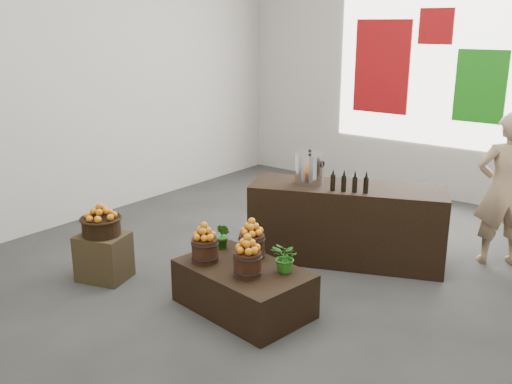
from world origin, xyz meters
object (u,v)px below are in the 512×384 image
Objects in this scene: display_table at (243,288)px; counter at (347,224)px; shopper at (504,190)px; wicker_basket at (101,227)px; stock_pot_left at (310,169)px; crate at (104,257)px.

counter reaches higher than display_table.
shopper is at bearing 67.25° from display_table.
wicker_basket is 1.63m from display_table.
stock_pot_left is (-0.39, -0.17, 0.59)m from counter.
display_table is (1.55, 0.37, -0.36)m from wicker_basket.
counter is at bearing 22.80° from stock_pot_left.
wicker_basket is at bearing -154.06° from counter.
wicker_basket is (0.00, 0.00, 0.33)m from crate.
shopper is (1.52, 2.55, 0.63)m from display_table.
stock_pot_left is at bearing 53.54° from wicker_basket.
counter is (1.72, 1.96, -0.14)m from wicker_basket.
display_table is 0.58× the size of counter.
shopper reaches higher than wicker_basket.
shopper reaches higher than crate.
crate is 0.29× the size of shopper.
shopper is (3.06, 2.92, 0.27)m from wicker_basket.
stock_pot_left is 2.08m from shopper.
counter is at bearing 48.74° from wicker_basket.
shopper is (1.74, 1.13, -0.18)m from stock_pot_left.
crate is 2.61m from counter.
wicker_basket is 2.61m from counter.
counter is (1.72, 1.96, 0.19)m from crate.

